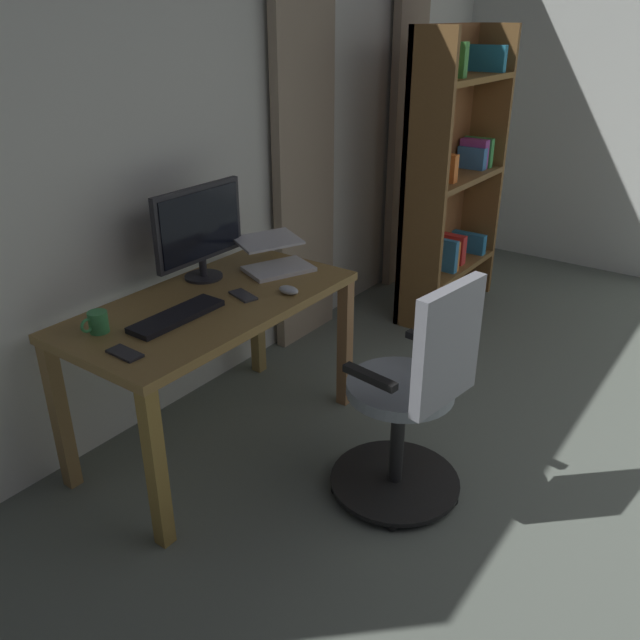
{
  "coord_description": "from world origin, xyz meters",
  "views": [
    {
      "loc": [
        2.59,
        -0.79,
        1.88
      ],
      "look_at": [
        0.76,
        -2.11,
        0.81
      ],
      "focal_mm": 36.54,
      "sensor_mm": 36.0,
      "label": 1
    }
  ],
  "objects_px": {
    "bookshelf": "(448,177)",
    "computer_keyboard": "(177,316)",
    "computer_mouse": "(289,290)",
    "laptop": "(275,258)",
    "mug_coffee": "(98,322)",
    "desk": "(212,321)",
    "computer_monitor": "(199,228)",
    "cell_phone_by_monitor": "(243,296)",
    "office_chair": "(413,403)",
    "cell_phone_face_up": "(125,353)"
  },
  "relations": [
    {
      "from": "laptop",
      "to": "bookshelf",
      "type": "xyz_separation_m",
      "value": [
        -1.61,
        0.14,
        0.12
      ]
    },
    {
      "from": "computer_monitor",
      "to": "computer_mouse",
      "type": "height_order",
      "value": "computer_monitor"
    },
    {
      "from": "computer_keyboard",
      "to": "mug_coffee",
      "type": "height_order",
      "value": "mug_coffee"
    },
    {
      "from": "laptop",
      "to": "computer_monitor",
      "type": "bearing_deg",
      "value": -11.04
    },
    {
      "from": "computer_mouse",
      "to": "mug_coffee",
      "type": "distance_m",
      "value": 0.83
    },
    {
      "from": "desk",
      "to": "office_chair",
      "type": "distance_m",
      "value": 0.96
    },
    {
      "from": "desk",
      "to": "computer_keyboard",
      "type": "relative_size",
      "value": 3.1
    },
    {
      "from": "laptop",
      "to": "mug_coffee",
      "type": "xyz_separation_m",
      "value": [
        0.96,
        -0.11,
        -0.01
      ]
    },
    {
      "from": "bookshelf",
      "to": "computer_keyboard",
      "type": "bearing_deg",
      "value": -2.33
    },
    {
      "from": "computer_keyboard",
      "to": "mug_coffee",
      "type": "bearing_deg",
      "value": -30.28
    },
    {
      "from": "office_chair",
      "to": "computer_keyboard",
      "type": "bearing_deg",
      "value": 121.16
    },
    {
      "from": "computer_monitor",
      "to": "computer_keyboard",
      "type": "xyz_separation_m",
      "value": [
        0.39,
        0.24,
        -0.23
      ]
    },
    {
      "from": "computer_mouse",
      "to": "laptop",
      "type": "bearing_deg",
      "value": -129.85
    },
    {
      "from": "computer_monitor",
      "to": "computer_mouse",
      "type": "distance_m",
      "value": 0.51
    },
    {
      "from": "mug_coffee",
      "to": "bookshelf",
      "type": "height_order",
      "value": "bookshelf"
    },
    {
      "from": "computer_monitor",
      "to": "bookshelf",
      "type": "distance_m",
      "value": 1.94
    },
    {
      "from": "bookshelf",
      "to": "office_chair",
      "type": "bearing_deg",
      "value": 22.92
    },
    {
      "from": "computer_keyboard",
      "to": "mug_coffee",
      "type": "relative_size",
      "value": 3.6
    },
    {
      "from": "computer_mouse",
      "to": "bookshelf",
      "type": "distance_m",
      "value": 1.84
    },
    {
      "from": "computer_mouse",
      "to": "mug_coffee",
      "type": "relative_size",
      "value": 0.84
    },
    {
      "from": "cell_phone_by_monitor",
      "to": "mug_coffee",
      "type": "bearing_deg",
      "value": -3.47
    },
    {
      "from": "computer_monitor",
      "to": "computer_keyboard",
      "type": "bearing_deg",
      "value": 31.83
    },
    {
      "from": "cell_phone_by_monitor",
      "to": "desk",
      "type": "bearing_deg",
      "value": -21.48
    },
    {
      "from": "computer_monitor",
      "to": "bookshelf",
      "type": "relative_size",
      "value": 0.29
    },
    {
      "from": "computer_mouse",
      "to": "cell_phone_by_monitor",
      "type": "height_order",
      "value": "computer_mouse"
    },
    {
      "from": "desk",
      "to": "computer_monitor",
      "type": "xyz_separation_m",
      "value": [
        -0.17,
        -0.22,
        0.35
      ]
    },
    {
      "from": "office_chair",
      "to": "bookshelf",
      "type": "height_order",
      "value": "bookshelf"
    },
    {
      "from": "mug_coffee",
      "to": "office_chair",
      "type": "bearing_deg",
      "value": 121.88
    },
    {
      "from": "computer_keyboard",
      "to": "cell_phone_by_monitor",
      "type": "bearing_deg",
      "value": 169.17
    },
    {
      "from": "desk",
      "to": "computer_keyboard",
      "type": "height_order",
      "value": "computer_keyboard"
    },
    {
      "from": "desk",
      "to": "mug_coffee",
      "type": "distance_m",
      "value": 0.53
    },
    {
      "from": "office_chair",
      "to": "mug_coffee",
      "type": "height_order",
      "value": "office_chair"
    },
    {
      "from": "laptop",
      "to": "computer_mouse",
      "type": "relative_size",
      "value": 4.13
    },
    {
      "from": "computer_monitor",
      "to": "cell_phone_by_monitor",
      "type": "height_order",
      "value": "computer_monitor"
    },
    {
      "from": "desk",
      "to": "office_chair",
      "type": "height_order",
      "value": "office_chair"
    },
    {
      "from": "desk",
      "to": "computer_mouse",
      "type": "distance_m",
      "value": 0.37
    },
    {
      "from": "desk",
      "to": "computer_monitor",
      "type": "bearing_deg",
      "value": -128.36
    },
    {
      "from": "office_chair",
      "to": "laptop",
      "type": "xyz_separation_m",
      "value": [
        -0.3,
        -0.95,
        0.33
      ]
    },
    {
      "from": "cell_phone_by_monitor",
      "to": "bookshelf",
      "type": "height_order",
      "value": "bookshelf"
    },
    {
      "from": "cell_phone_by_monitor",
      "to": "bookshelf",
      "type": "distance_m",
      "value": 1.98
    },
    {
      "from": "desk",
      "to": "computer_mouse",
      "type": "xyz_separation_m",
      "value": [
        -0.26,
        0.23,
        0.12
      ]
    },
    {
      "from": "office_chair",
      "to": "computer_monitor",
      "type": "relative_size",
      "value": 1.93
    },
    {
      "from": "computer_keyboard",
      "to": "cell_phone_face_up",
      "type": "relative_size",
      "value": 2.98
    },
    {
      "from": "computer_keyboard",
      "to": "mug_coffee",
      "type": "xyz_separation_m",
      "value": [
        0.27,
        -0.16,
        0.03
      ]
    },
    {
      "from": "bookshelf",
      "to": "laptop",
      "type": "bearing_deg",
      "value": -4.99
    },
    {
      "from": "computer_keyboard",
      "to": "computer_mouse",
      "type": "relative_size",
      "value": 4.3
    },
    {
      "from": "computer_mouse",
      "to": "cell_phone_by_monitor",
      "type": "bearing_deg",
      "value": -45.14
    },
    {
      "from": "computer_monitor",
      "to": "laptop",
      "type": "bearing_deg",
      "value": 146.3
    },
    {
      "from": "cell_phone_by_monitor",
      "to": "cell_phone_face_up",
      "type": "xyz_separation_m",
      "value": [
        0.66,
        0.01,
        0.0
      ]
    },
    {
      "from": "desk",
      "to": "computer_keyboard",
      "type": "bearing_deg",
      "value": 6.44
    }
  ]
}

